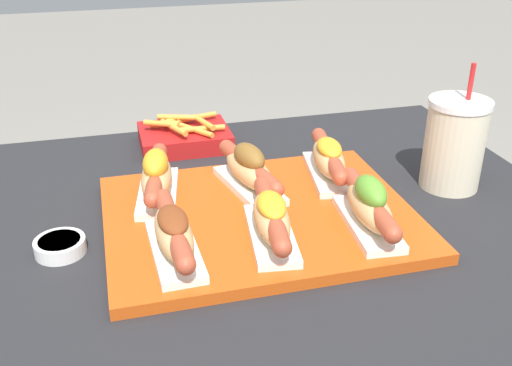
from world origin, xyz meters
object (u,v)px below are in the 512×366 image
Objects in this scene: hot_dog_4 at (249,170)px; sauce_bowl at (60,247)px; hot_dog_0 at (174,234)px; fries_basket at (185,136)px; hot_dog_5 at (329,159)px; drink_cup at (454,144)px; serving_tray at (259,217)px; hot_dog_3 at (157,177)px; hot_dog_1 at (271,218)px; hot_dog_2 at (369,206)px.

hot_dog_4 reaches higher than sauce_bowl.
fries_basket is at bearing 79.53° from hot_dog_0.
hot_dog_4 reaches higher than hot_dog_5.
drink_cup is at bearing -6.78° from hot_dog_4.
serving_tray is 2.30× the size of hot_dog_5.
serving_tray is 2.17× the size of drink_cup.
serving_tray is at bearing -32.34° from hot_dog_3.
hot_dog_1 is 1.01× the size of hot_dog_3.
drink_cup is (0.35, 0.12, 0.03)m from hot_dog_1.
serving_tray is 2.31× the size of hot_dog_3.
hot_dog_1 is 1.00× the size of hot_dog_5.
hot_dog_2 reaches higher than serving_tray.
drink_cup is at bearing 30.34° from hot_dog_2.
serving_tray is at bearing -148.47° from hot_dog_5.
hot_dog_1 is at bearing 2.36° from hot_dog_0.
hot_dog_0 is at bearing -100.47° from fries_basket.
drink_cup is (0.50, -0.05, 0.03)m from hot_dog_3.
hot_dog_2 is 0.34m from hot_dog_3.
hot_dog_1 is 0.22m from hot_dog_3.
hot_dog_5 is at bearing 13.48° from sauce_bowl.
drink_cup is at bearing -35.08° from fries_basket.
drink_cup reaches higher than hot_dog_0.
hot_dog_5 is (0.15, 0.17, 0.00)m from hot_dog_1.
fries_basket is (-0.21, 0.41, -0.03)m from hot_dog_2.
hot_dog_4 is 1.15× the size of fries_basket.
hot_dog_3 is at bearing 175.01° from hot_dog_4.
hot_dog_5 is (0.29, 0.17, 0.00)m from hot_dog_0.
hot_dog_2 is at bearing -49.70° from hot_dog_4.
hot_dog_5 is 0.32m from fries_basket.
hot_dog_0 and hot_dog_1 have the same top height.
fries_basket is at bearing 116.65° from hot_dog_2.
hot_dog_0 is at bearing -23.84° from sauce_bowl.
fries_basket is (0.08, 0.24, -0.03)m from hot_dog_3.
hot_dog_0 is (-0.14, -0.08, 0.04)m from serving_tray.
drink_cup reaches higher than hot_dog_2.
fries_basket is at bearing 105.47° from hot_dog_4.
sauce_bowl is (-0.44, -0.11, -0.04)m from hot_dog_5.
fries_basket is at bearing 101.20° from serving_tray.
hot_dog_0 is 0.34m from hot_dog_5.
fries_basket is (-0.42, 0.29, -0.06)m from drink_cup.
hot_dog_4 reaches higher than serving_tray.
serving_tray is 0.09m from hot_dog_1.
hot_dog_3 is 0.29m from hot_dog_5.
hot_dog_5 is at bearing 31.53° from serving_tray.
fries_basket is at bearing 131.42° from hot_dog_5.
sauce_bowl is 0.65m from drink_cup.
hot_dog_5 reaches higher than hot_dog_0.
hot_dog_3 is at bearing 147.66° from serving_tray.
sauce_bowl is at bearing 156.16° from hot_dog_0.
hot_dog_3 is 1.16× the size of fries_basket.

